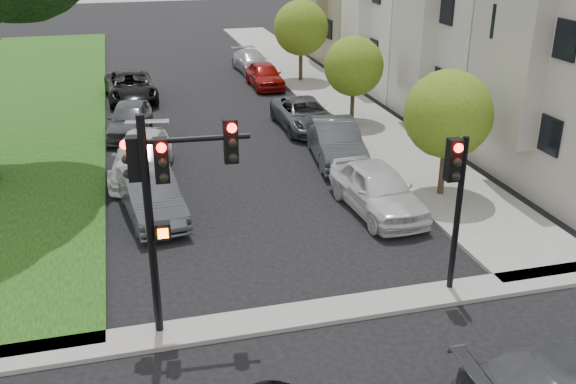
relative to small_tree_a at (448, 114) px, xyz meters
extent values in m
plane|color=black|center=(-6.20, -7.86, -2.93)|extent=(140.00, 140.00, 0.00)
cube|color=#0E370A|center=(-15.20, 16.14, -2.87)|extent=(8.00, 44.00, 0.12)
cube|color=slate|center=(0.55, 16.14, -2.87)|extent=(3.50, 44.00, 0.12)
cube|color=slate|center=(-6.20, -5.86, -2.87)|extent=(60.00, 1.00, 0.12)
cube|color=#AFA48B|center=(2.45, 0.14, 1.57)|extent=(0.70, 2.20, 5.50)
cube|color=black|center=(2.75, 0.14, 2.57)|extent=(0.08, 3.60, 6.00)
cube|color=#BAB0A1|center=(6.30, 7.64, 2.07)|extent=(7.00, 7.40, 10.00)
cube|color=#BAB0A1|center=(2.45, 7.64, 1.57)|extent=(0.70, 2.20, 5.50)
cube|color=black|center=(2.75, 7.64, 2.57)|extent=(0.08, 3.60, 6.00)
cube|color=#B6B2AA|center=(2.45, 15.14, 1.57)|extent=(0.70, 2.20, 5.50)
cylinder|color=#2D241B|center=(0.00, 0.00, -1.88)|extent=(0.21, 0.21, 2.10)
sphere|color=#4C6314|center=(0.00, 0.00, 0.01)|extent=(2.94, 2.94, 2.94)
cylinder|color=#2D241B|center=(0.00, 8.91, -1.96)|extent=(0.19, 0.19, 1.94)
sphere|color=#4C6314|center=(0.00, 8.91, -0.22)|extent=(2.72, 2.72, 2.72)
cylinder|color=#2D241B|center=(0.00, 17.71, -1.81)|extent=(0.22, 0.22, 2.24)
sphere|color=#4C6314|center=(0.00, 17.71, 0.21)|extent=(3.14, 3.14, 3.14)
cylinder|color=black|center=(-10.00, -5.66, -0.32)|extent=(0.19, 0.19, 5.24)
cylinder|color=black|center=(-8.89, -5.66, 1.70)|extent=(2.22, 0.28, 0.12)
cube|color=black|center=(-9.65, -5.66, 1.30)|extent=(0.32, 0.28, 0.96)
cube|color=black|center=(-8.19, -5.66, 1.60)|extent=(0.32, 0.28, 0.96)
cube|color=black|center=(-10.20, -5.41, 1.30)|extent=(0.28, 0.32, 0.96)
sphere|color=#FF0C05|center=(-9.65, -5.81, 1.62)|extent=(0.20, 0.20, 0.20)
sphere|color=black|center=(-9.65, -5.81, 0.97)|extent=(0.20, 0.20, 0.20)
cube|color=black|center=(-9.75, -5.66, -0.32)|extent=(0.37, 0.28, 0.38)
cube|color=#FF5905|center=(-9.75, -5.80, -0.32)|extent=(0.22, 0.03, 0.22)
cylinder|color=black|center=(-2.64, -5.66, -0.86)|extent=(0.16, 0.16, 4.16)
cube|color=black|center=(-2.91, -5.66, 0.68)|extent=(0.34, 0.30, 1.04)
sphere|color=#FF0C05|center=(-2.91, -5.83, 1.03)|extent=(0.22, 0.22, 0.22)
imported|color=silver|center=(-2.60, -0.60, -2.14)|extent=(2.15, 4.75, 1.58)
imported|color=#3F4247|center=(-2.36, 4.38, -2.14)|extent=(2.25, 5.00, 1.59)
imported|color=#3F4247|center=(-2.35, 8.75, -2.26)|extent=(2.32, 4.88, 1.35)
imported|color=maroon|center=(-2.33, 16.99, -2.23)|extent=(1.70, 4.15, 1.41)
imported|color=#999BA0|center=(-2.21, 21.23, -2.29)|extent=(2.13, 4.55, 1.28)
imported|color=#3F4247|center=(-9.73, 0.84, -2.20)|extent=(2.14, 4.60, 1.46)
imported|color=silver|center=(-9.80, 4.71, -2.20)|extent=(2.81, 5.32, 1.47)
imported|color=#3F4247|center=(-10.08, 9.78, -2.19)|extent=(2.37, 4.56, 1.48)
imported|color=black|center=(-9.84, 15.95, -2.20)|extent=(2.76, 5.43, 1.47)
camera|label=1|loc=(-10.29, -18.37, 5.86)|focal=40.00mm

